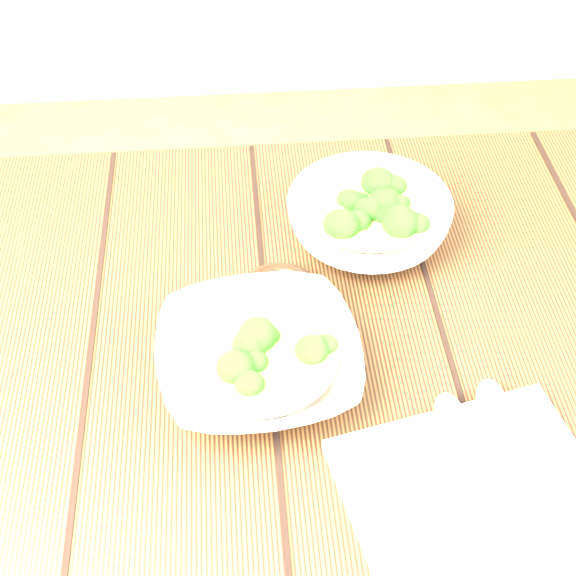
{
  "coord_description": "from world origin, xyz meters",
  "views": [
    {
      "loc": [
        -0.05,
        -0.57,
        1.44
      ],
      "look_at": [
        0.0,
        0.05,
        0.8
      ],
      "focal_mm": 50.0,
      "sensor_mm": 36.0,
      "label": 1
    }
  ],
  "objects_px": {
    "soup_bowl_front": "(259,359)",
    "trivet": "(279,294)",
    "napkin": "(476,497)",
    "soup_bowl_back": "(369,218)",
    "table": "(288,416)"
  },
  "relations": [
    {
      "from": "soup_bowl_front",
      "to": "napkin",
      "type": "bearing_deg",
      "value": -40.55
    },
    {
      "from": "soup_bowl_front",
      "to": "trivet",
      "type": "distance_m",
      "value": 0.12
    },
    {
      "from": "soup_bowl_front",
      "to": "trivet",
      "type": "height_order",
      "value": "soup_bowl_front"
    },
    {
      "from": "soup_bowl_front",
      "to": "soup_bowl_back",
      "type": "distance_m",
      "value": 0.26
    },
    {
      "from": "soup_bowl_back",
      "to": "table",
      "type": "bearing_deg",
      "value": -122.79
    },
    {
      "from": "table",
      "to": "soup_bowl_back",
      "type": "bearing_deg",
      "value": 57.21
    },
    {
      "from": "soup_bowl_back",
      "to": "trivet",
      "type": "distance_m",
      "value": 0.16
    },
    {
      "from": "soup_bowl_back",
      "to": "trivet",
      "type": "bearing_deg",
      "value": -140.59
    },
    {
      "from": "table",
      "to": "soup_bowl_front",
      "type": "xyz_separation_m",
      "value": [
        -0.03,
        -0.03,
        0.15
      ]
    },
    {
      "from": "napkin",
      "to": "trivet",
      "type": "bearing_deg",
      "value": 108.69
    },
    {
      "from": "soup_bowl_front",
      "to": "napkin",
      "type": "xyz_separation_m",
      "value": [
        0.2,
        -0.17,
        -0.02
      ]
    },
    {
      "from": "table",
      "to": "soup_bowl_front",
      "type": "height_order",
      "value": "soup_bowl_front"
    },
    {
      "from": "trivet",
      "to": "napkin",
      "type": "relative_size",
      "value": 0.4
    },
    {
      "from": "soup_bowl_front",
      "to": "soup_bowl_back",
      "type": "xyz_separation_m",
      "value": [
        0.15,
        0.21,
        0.01
      ]
    },
    {
      "from": "table",
      "to": "trivet",
      "type": "bearing_deg",
      "value": 92.53
    }
  ]
}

